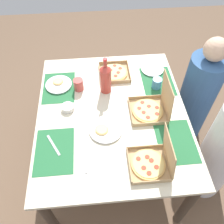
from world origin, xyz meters
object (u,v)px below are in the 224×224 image
object	(u,v)px
soda_bottle	(106,78)
cup_dark	(157,83)
pizza_box_corner_left	(153,161)
pizza_box_center	(114,73)
cup_spare	(78,85)
diner_left_seat	(196,98)
plate_far_right	(59,84)
pizza_box_corner_right	(152,107)
plate_near_right	(152,69)
condiment_bowl	(68,108)
diner_right_seat	(222,152)
plate_middle	(105,130)

from	to	relation	value
soda_bottle	cup_dark	bearing A→B (deg)	89.82
soda_bottle	pizza_box_corner_left	bearing A→B (deg)	19.44
pizza_box_center	cup_spare	distance (m)	0.35
diner_left_seat	plate_far_right	bearing A→B (deg)	-91.27
pizza_box_corner_right	plate_near_right	distance (m)	0.48
pizza_box_center	condiment_bowl	bearing A→B (deg)	-46.55
pizza_box_corner_left	diner_right_seat	size ratio (longest dim) A/B	0.23
plate_middle	pizza_box_center	bearing A→B (deg)	168.36
pizza_box_center	pizza_box_corner_left	xyz separation A→B (m)	(0.89, 0.16, 0.03)
pizza_box_corner_left	plate_near_right	distance (m)	0.93
plate_middle	soda_bottle	xyz separation A→B (m)	(-0.40, 0.03, 0.12)
plate_middle	cup_spare	size ratio (longest dim) A/B	2.41
plate_near_right	plate_middle	world-z (taller)	plate_middle
cup_dark	diner_left_seat	size ratio (longest dim) A/B	0.08
pizza_box_corner_left	condiment_bowl	distance (m)	0.76
pizza_box_center	diner_right_seat	xyz separation A→B (m)	(0.74, 0.77, -0.22)
plate_far_right	diner_right_seat	size ratio (longest dim) A/B	0.18
pizza_box_center	condiment_bowl	world-z (taller)	condiment_bowl
cup_dark	diner_right_seat	distance (m)	0.74
pizza_box_corner_right	plate_far_right	size ratio (longest dim) A/B	1.39
plate_near_right	cup_spare	xyz separation A→B (m)	(0.18, -0.65, 0.04)
soda_bottle	condiment_bowl	xyz separation A→B (m)	(0.18, -0.31, -0.11)
pizza_box_center	diner_left_seat	bearing A→B (deg)	80.35
cup_dark	condiment_bowl	bearing A→B (deg)	-76.39
cup_spare	cup_dark	bearing A→B (deg)	86.72
plate_far_right	condiment_bowl	bearing A→B (deg)	17.34
soda_bottle	condiment_bowl	world-z (taller)	soda_bottle
plate_middle	diner_right_seat	world-z (taller)	diner_right_seat
plate_near_right	condiment_bowl	xyz separation A→B (m)	(0.39, -0.74, 0.01)
pizza_box_corner_left	plate_far_right	bearing A→B (deg)	-141.19
plate_far_right	diner_left_seat	size ratio (longest dim) A/B	0.19
plate_far_right	condiment_bowl	distance (m)	0.28
pizza_box_corner_right	plate_near_right	size ratio (longest dim) A/B	1.54
soda_bottle	diner_left_seat	size ratio (longest dim) A/B	0.28
condiment_bowl	diner_right_seat	xyz separation A→B (m)	(0.36, 1.16, -0.23)
plate_middle	pizza_box_corner_left	bearing A→B (deg)	43.45
pizza_box_center	plate_far_right	distance (m)	0.49
condiment_bowl	plate_near_right	bearing A→B (deg)	118.07
plate_near_right	diner_right_seat	world-z (taller)	diner_right_seat
diner_right_seat	pizza_box_corner_right	bearing A→B (deg)	-118.01
plate_far_right	plate_near_right	bearing A→B (deg)	98.41
cup_dark	diner_right_seat	world-z (taller)	diner_right_seat
cup_dark	pizza_box_corner_right	bearing A→B (deg)	-20.12
pizza_box_corner_right	cup_spare	world-z (taller)	pizza_box_corner_right
condiment_bowl	diner_right_seat	bearing A→B (deg)	72.74
plate_far_right	pizza_box_corner_right	bearing A→B (deg)	63.95
pizza_box_corner_right	plate_far_right	xyz separation A→B (m)	(-0.35, -0.72, -0.04)
plate_far_right	soda_bottle	size ratio (longest dim) A/B	0.68
soda_bottle	cup_dark	xyz separation A→B (m)	(0.00, 0.42, -0.09)
pizza_box_center	cup_dark	distance (m)	0.39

